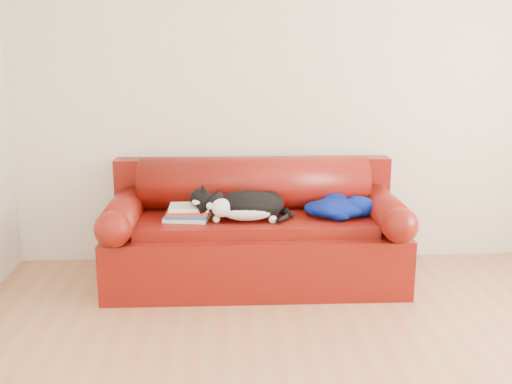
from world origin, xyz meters
TOP-DOWN VIEW (x-y plane):
  - room_shell at (0.12, 0.02)m, footprint 4.52×4.02m
  - sofa_base at (-0.39, 1.49)m, footprint 2.10×0.90m
  - sofa_back at (-0.39, 1.74)m, footprint 2.10×1.01m
  - book_stack at (-0.86, 1.41)m, footprint 0.33×0.27m
  - cat at (-0.45, 1.37)m, footprint 0.73×0.38m
  - blanket at (0.21, 1.46)m, footprint 0.56×0.46m

SIDE VIEW (x-z plane):
  - sofa_base at x=-0.39m, z-range -0.01..0.49m
  - sofa_back at x=-0.39m, z-range 0.10..0.98m
  - book_stack at x=-0.86m, z-range 0.50..0.60m
  - blanket at x=0.21m, z-range 0.49..0.64m
  - cat at x=-0.45m, z-range 0.47..0.73m
  - room_shell at x=0.12m, z-range 0.36..2.97m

